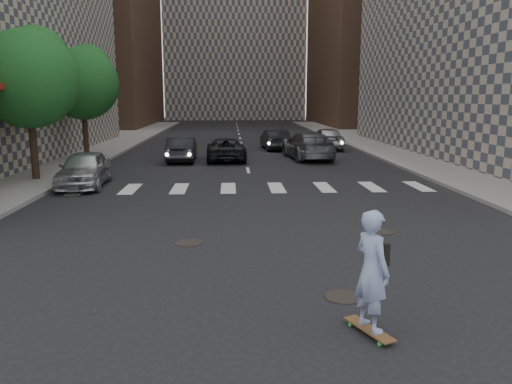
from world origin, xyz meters
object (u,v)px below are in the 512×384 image
tree_b (30,74)px  traffic_car_a (182,149)px  skateboarder (372,271)px  traffic_car_e (275,139)px  tree_c (84,80)px  traffic_car_d (327,138)px  traffic_car_b (308,146)px  traffic_car_c (226,149)px  silver_sedan (85,169)px

tree_b → traffic_car_a: (5.75, 6.66, -3.92)m
skateboarder → tree_b: bearing=101.8°
tree_b → traffic_car_e: (11.72, 12.86, -3.92)m
tree_b → tree_c: same height
traffic_car_d → traffic_car_e: 3.75m
traffic_car_b → traffic_car_c: size_ratio=1.17×
skateboarder → traffic_car_d: 28.52m
tree_c → traffic_car_b: 13.79m
traffic_car_e → skateboarder: bearing=83.3°
tree_c → traffic_car_d: 16.70m
traffic_car_d → traffic_car_b: bearing=67.8°
tree_b → traffic_car_c: (8.30, 6.86, -3.98)m
tree_b → traffic_car_b: bearing=29.1°
skateboarder → traffic_car_c: 22.13m
traffic_car_d → traffic_car_a: bearing=32.5°
skateboarder → traffic_car_a: (-4.98, 21.79, -0.34)m
tree_c → traffic_car_b: (13.24, -0.63, -3.83)m
skateboarder → traffic_car_d: skateboarder is taller
skateboarder → silver_sedan: bearing=97.6°
traffic_car_a → traffic_car_e: 8.61m
traffic_car_c → skateboarder: bearing=94.5°
silver_sedan → tree_c: bearing=101.2°
tree_b → traffic_car_c: size_ratio=1.38×
tree_c → traffic_car_e: (11.72, 4.86, -3.92)m
traffic_car_c → traffic_car_d: size_ratio=1.03×
traffic_car_d → silver_sedan: bearing=47.4°
tree_b → traffic_car_a: size_ratio=1.50×
silver_sedan → traffic_car_d: 19.41m
traffic_car_a → traffic_car_e: traffic_car_a is taller
tree_c → traffic_car_a: tree_c is taller
tree_b → traffic_car_e: size_ratio=1.50×
traffic_car_a → traffic_car_d: traffic_car_d is taller
tree_b → traffic_car_b: 15.63m
traffic_car_b → traffic_car_e: 5.70m
silver_sedan → traffic_car_c: silver_sedan is taller
tree_b → traffic_car_c: bearing=39.6°
skateboarder → traffic_car_a: size_ratio=0.46×
tree_b → silver_sedan: tree_b is taller
traffic_car_b → traffic_car_e: bearing=-80.7°
traffic_car_a → tree_c: bearing=-14.5°
traffic_car_a → traffic_car_b: 7.52m
skateboarder → silver_sedan: skateboarder is taller
traffic_car_d → traffic_car_e: size_ratio=1.06×
traffic_car_a → traffic_car_e: (5.97, 6.20, -0.00)m
silver_sedan → traffic_car_e: bearing=53.6°
traffic_car_a → traffic_car_e: bearing=-135.3°
skateboarder → traffic_car_c: (-2.43, 22.00, -0.40)m
tree_c → traffic_car_b: tree_c is taller
traffic_car_a → traffic_car_c: size_ratio=0.92×
traffic_car_b → tree_b: bearing=23.0°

